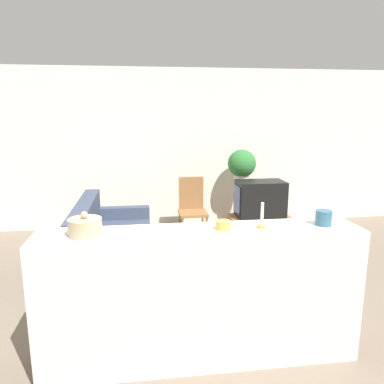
{
  "coord_description": "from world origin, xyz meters",
  "views": [
    {
      "loc": [
        -0.44,
        -3.02,
        1.99
      ],
      "look_at": [
        0.27,
        2.19,
        0.85
      ],
      "focal_mm": 35.0,
      "sensor_mm": 36.0,
      "label": 1
    }
  ],
  "objects_px": {
    "television": "(260,199)",
    "potted_plant": "(242,165)",
    "wooden_chair": "(192,206)",
    "couch": "(111,246)",
    "decorative_bowl": "(85,227)"
  },
  "relations": [
    {
      "from": "couch",
      "to": "decorative_bowl",
      "type": "xyz_separation_m",
      "value": [
        -0.0,
        -1.96,
        0.87
      ]
    },
    {
      "from": "couch",
      "to": "wooden_chair",
      "type": "height_order",
      "value": "wooden_chair"
    },
    {
      "from": "wooden_chair",
      "to": "decorative_bowl",
      "type": "distance_m",
      "value": 3.36
    },
    {
      "from": "couch",
      "to": "television",
      "type": "height_order",
      "value": "television"
    },
    {
      "from": "wooden_chair",
      "to": "potted_plant",
      "type": "relative_size",
      "value": 1.63
    },
    {
      "from": "decorative_bowl",
      "to": "television",
      "type": "bearing_deg",
      "value": 50.4
    },
    {
      "from": "television",
      "to": "decorative_bowl",
      "type": "distance_m",
      "value": 3.49
    },
    {
      "from": "decorative_bowl",
      "to": "wooden_chair",
      "type": "bearing_deg",
      "value": 68.37
    },
    {
      "from": "television",
      "to": "potted_plant",
      "type": "relative_size",
      "value": 1.25
    },
    {
      "from": "television",
      "to": "wooden_chair",
      "type": "xyz_separation_m",
      "value": [
        -0.99,
        0.4,
        -0.17
      ]
    },
    {
      "from": "television",
      "to": "decorative_bowl",
      "type": "xyz_separation_m",
      "value": [
        -2.21,
        -2.67,
        0.48
      ]
    },
    {
      "from": "decorative_bowl",
      "to": "potted_plant",
      "type": "bearing_deg",
      "value": 58.03
    },
    {
      "from": "television",
      "to": "potted_plant",
      "type": "distance_m",
      "value": 0.82
    },
    {
      "from": "wooden_chair",
      "to": "decorative_bowl",
      "type": "bearing_deg",
      "value": -111.63
    },
    {
      "from": "wooden_chair",
      "to": "potted_plant",
      "type": "bearing_deg",
      "value": 18.82
    }
  ]
}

